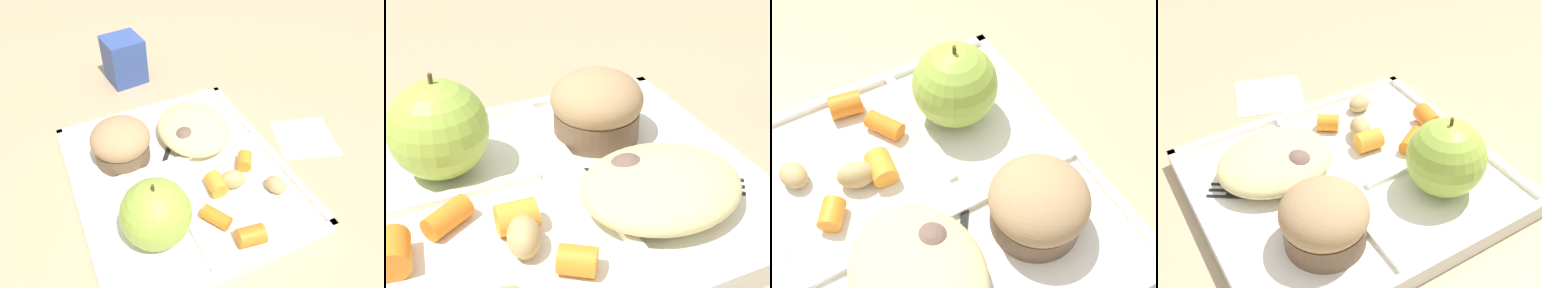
# 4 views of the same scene
# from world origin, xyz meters

# --- Properties ---
(ground) EXTENTS (6.00, 6.00, 0.00)m
(ground) POSITION_xyz_m (0.00, 0.00, 0.00)
(ground) COLOR tan
(lunch_tray) EXTENTS (0.33, 0.29, 0.02)m
(lunch_tray) POSITION_xyz_m (-0.00, 0.00, 0.01)
(lunch_tray) COLOR white
(lunch_tray) RESTS_ON ground
(green_apple) EXTENTS (0.08, 0.08, 0.09)m
(green_apple) POSITION_xyz_m (-0.08, 0.06, 0.06)
(green_apple) COLOR #93B742
(green_apple) RESTS_ON lunch_tray
(bran_muffin) EXTENTS (0.09, 0.09, 0.07)m
(bran_muffin) POSITION_xyz_m (0.07, 0.06, 0.05)
(bran_muffin) COLOR brown
(bran_muffin) RESTS_ON lunch_tray
(carrot_slice_edge) EXTENTS (0.03, 0.03, 0.02)m
(carrot_slice_edge) POSITION_xyz_m (-0.02, -0.09, 0.03)
(carrot_slice_edge) COLOR orange
(carrot_slice_edge) RESTS_ON lunch_tray
(carrot_slice_large) EXTENTS (0.03, 0.04, 0.02)m
(carrot_slice_large) POSITION_xyz_m (-0.14, -0.03, 0.03)
(carrot_slice_large) COLOR orange
(carrot_slice_large) RESTS_ON lunch_tray
(carrot_slice_tilted) EXTENTS (0.04, 0.04, 0.02)m
(carrot_slice_tilted) POSITION_xyz_m (-0.09, -0.01, 0.02)
(carrot_slice_tilted) COLOR orange
(carrot_slice_tilted) RESTS_ON lunch_tray
(carrot_slice_center) EXTENTS (0.03, 0.03, 0.02)m
(carrot_slice_center) POSITION_xyz_m (-0.05, -0.03, 0.03)
(carrot_slice_center) COLOR orange
(carrot_slice_center) RESTS_ON lunch_tray
(potato_chunk_small) EXTENTS (0.04, 0.03, 0.02)m
(potato_chunk_small) POSITION_xyz_m (-0.08, -0.11, 0.02)
(potato_chunk_small) COLOR tan
(potato_chunk_small) RESTS_ON lunch_tray
(potato_chunk_corner) EXTENTS (0.03, 0.04, 0.03)m
(potato_chunk_corner) POSITION_xyz_m (-0.05, -0.06, 0.03)
(potato_chunk_corner) COLOR tan
(potato_chunk_corner) RESTS_ON lunch_tray
(egg_noodle_pile) EXTENTS (0.13, 0.11, 0.04)m
(egg_noodle_pile) POSITION_xyz_m (0.07, -0.05, 0.03)
(egg_noodle_pile) COLOR #D6C684
(egg_noodle_pile) RESTS_ON lunch_tray
(meatball_front) EXTENTS (0.04, 0.04, 0.04)m
(meatball_front) POSITION_xyz_m (0.05, -0.03, 0.03)
(meatball_front) COLOR brown
(meatball_front) RESTS_ON lunch_tray
(meatball_center) EXTENTS (0.03, 0.03, 0.03)m
(meatball_center) POSITION_xyz_m (0.07, -0.05, 0.03)
(meatball_center) COLOR #755B4C
(meatball_center) RESTS_ON lunch_tray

